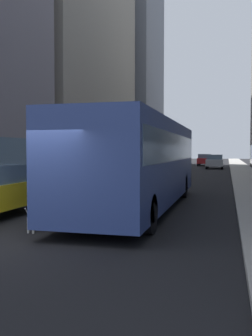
{
  "coord_description": "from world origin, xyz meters",
  "views": [
    {
      "loc": [
        4.18,
        -7.59,
        2.05
      ],
      "look_at": [
        0.48,
        6.38,
        1.4
      ],
      "focal_mm": 40.92,
      "sensor_mm": 36.0,
      "label": 1
    }
  ],
  "objects_px": {
    "transit_bus": "(141,158)",
    "car_black_suv": "(176,160)",
    "dalmatian_dog": "(36,211)",
    "car_red_coupe": "(205,160)",
    "box_truck": "(124,156)",
    "car_silver_sedan": "(215,162)"
  },
  "relations": [
    {
      "from": "transit_bus",
      "to": "car_black_suv",
      "type": "bearing_deg",
      "value": 95.59
    },
    {
      "from": "transit_bus",
      "to": "dalmatian_dog",
      "type": "height_order",
      "value": "transit_bus"
    },
    {
      "from": "car_red_coupe",
      "to": "box_truck",
      "type": "bearing_deg",
      "value": -98.19
    },
    {
      "from": "transit_bus",
      "to": "box_truck",
      "type": "height_order",
      "value": "same"
    },
    {
      "from": "car_silver_sedan",
      "to": "car_red_coupe",
      "type": "xyz_separation_m",
      "value": [
        -1.6,
        8.53,
        0.0
      ]
    },
    {
      "from": "car_red_coupe",
      "to": "car_black_suv",
      "type": "xyz_separation_m",
      "value": [
        -4.0,
        0.46,
        -0.0
      ]
    },
    {
      "from": "car_red_coupe",
      "to": "box_truck",
      "type": "height_order",
      "value": "box_truck"
    },
    {
      "from": "car_silver_sedan",
      "to": "dalmatian_dog",
      "type": "xyz_separation_m",
      "value": [
        -3.32,
        -36.39,
        -0.31
      ]
    },
    {
      "from": "transit_bus",
      "to": "car_silver_sedan",
      "type": "height_order",
      "value": "transit_bus"
    },
    {
      "from": "car_black_suv",
      "to": "dalmatian_dog",
      "type": "relative_size",
      "value": 4.06
    },
    {
      "from": "box_truck",
      "to": "car_silver_sedan",
      "type": "bearing_deg",
      "value": 73.8
    },
    {
      "from": "car_silver_sedan",
      "to": "transit_bus",
      "type": "bearing_deg",
      "value": -92.87
    },
    {
      "from": "transit_bus",
      "to": "car_silver_sedan",
      "type": "distance_m",
      "value": 31.92
    },
    {
      "from": "car_black_suv",
      "to": "dalmatian_dog",
      "type": "height_order",
      "value": "car_black_suv"
    },
    {
      "from": "box_truck",
      "to": "car_black_suv",
      "type": "bearing_deg",
      "value": 90.0
    },
    {
      "from": "transit_bus",
      "to": "box_truck",
      "type": "relative_size",
      "value": 1.54
    },
    {
      "from": "transit_bus",
      "to": "dalmatian_dog",
      "type": "relative_size",
      "value": 11.98
    },
    {
      "from": "car_red_coupe",
      "to": "dalmatian_dog",
      "type": "bearing_deg",
      "value": -92.2
    },
    {
      "from": "car_silver_sedan",
      "to": "car_red_coupe",
      "type": "distance_m",
      "value": 8.68
    },
    {
      "from": "car_black_suv",
      "to": "dalmatian_dog",
      "type": "bearing_deg",
      "value": -87.13
    },
    {
      "from": "box_truck",
      "to": "car_red_coupe",
      "type": "bearing_deg",
      "value": 81.81
    },
    {
      "from": "transit_bus",
      "to": "car_red_coupe",
      "type": "distance_m",
      "value": 40.41
    }
  ]
}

